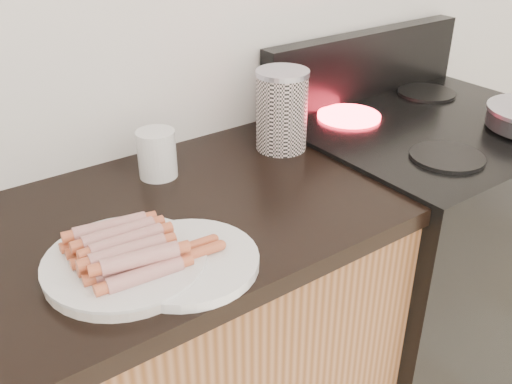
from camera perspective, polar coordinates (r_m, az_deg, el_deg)
stove at (r=1.90m, az=15.48°, el=-6.15°), size 0.76×0.65×0.91m
stove_panel at (r=1.83m, az=10.83°, el=12.42°), size 0.76×0.06×0.20m
burner_near_left at (r=1.47m, az=18.56°, el=3.35°), size 0.18×0.18×0.01m
burner_far_left at (r=1.67m, az=9.27°, el=7.52°), size 0.18×0.18×0.01m
burner_far_right at (r=1.91m, az=16.67°, el=9.47°), size 0.18×0.18×0.01m
main_plate at (r=1.04m, az=-12.92°, el=-7.12°), size 0.36×0.36×0.02m
side_plate at (r=1.03m, az=-6.99°, el=-6.91°), size 0.32×0.32×0.02m
hotdog_pile at (r=1.03m, az=-13.13°, el=-5.55°), size 0.13×0.20×0.05m
plain_sausages at (r=1.02m, az=-7.05°, el=-6.03°), size 0.13×0.05×0.02m
canister at (r=1.44m, az=2.59°, el=8.18°), size 0.13×0.13×0.21m
mug at (r=1.33m, az=-9.87°, el=3.77°), size 0.10×0.10×0.11m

